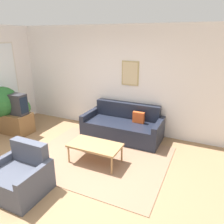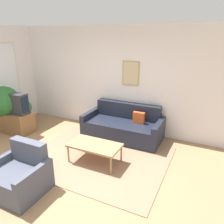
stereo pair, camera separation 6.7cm
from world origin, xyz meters
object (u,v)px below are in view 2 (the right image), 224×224
tv (15,103)px  potted_plant_tall (4,102)px  coffee_table (95,146)px  couch (123,126)px  armchair (19,176)px

tv → potted_plant_tall: bearing=-170.7°
coffee_table → tv: 2.63m
tv → potted_plant_tall: (-0.31, -0.05, 0.00)m
tv → potted_plant_tall: potted_plant_tall is taller
coffee_table → tv: size_ratio=1.43×
couch → coffee_table: (-0.06, -1.32, 0.08)m
tv → armchair: size_ratio=0.84×
couch → coffee_table: size_ratio=1.87×
coffee_table → armchair: bearing=-117.8°
coffee_table → armchair: armchair is taller
tv → armchair: (1.89, -1.67, -0.53)m
potted_plant_tall → armchair: bearing=-36.2°
coffee_table → potted_plant_tall: bearing=173.4°
coffee_table → potted_plant_tall: 2.93m
coffee_table → potted_plant_tall: (-2.88, 0.33, 0.44)m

